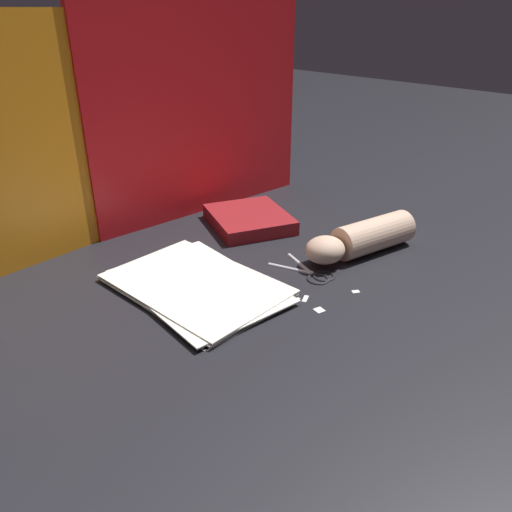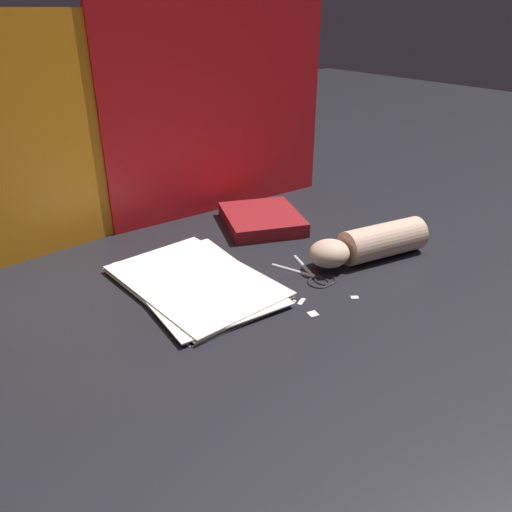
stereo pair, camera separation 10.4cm
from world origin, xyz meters
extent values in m
plane|color=black|center=(0.00, 0.00, 0.00)|extent=(6.00, 6.00, 0.00)
cube|color=orange|center=(-0.18, 0.41, 0.26)|extent=(0.68, 0.10, 0.52)
cube|color=red|center=(0.19, 0.41, 0.29)|extent=(0.67, 0.03, 0.57)
cube|color=white|center=(-0.10, 0.06, 0.00)|extent=(0.25, 0.37, 0.00)
cube|color=white|center=(-0.10, 0.05, 0.00)|extent=(0.26, 0.37, 0.00)
cube|color=white|center=(-0.10, 0.06, 0.01)|extent=(0.27, 0.38, 0.00)
cube|color=white|center=(-0.10, 0.05, 0.01)|extent=(0.25, 0.37, 0.00)
cube|color=white|center=(-0.10, 0.06, 0.01)|extent=(0.28, 0.38, 0.00)
cube|color=maroon|center=(0.20, 0.24, 0.02)|extent=(0.25, 0.27, 0.04)
sphere|color=silver|center=(0.13, -0.06, 0.00)|extent=(0.01, 0.01, 0.01)
cylinder|color=silver|center=(0.11, -0.01, 0.00)|extent=(0.05, 0.10, 0.01)
torus|color=black|center=(0.14, -0.09, 0.00)|extent=(0.07, 0.07, 0.01)
cylinder|color=silver|center=(0.14, -0.01, 0.00)|extent=(0.04, 0.10, 0.01)
torus|color=black|center=(0.12, -0.09, 0.00)|extent=(0.06, 0.06, 0.01)
cylinder|color=beige|center=(0.33, -0.07, 0.04)|extent=(0.22, 0.11, 0.08)
ellipsoid|color=beige|center=(0.18, -0.05, 0.04)|extent=(0.10, 0.10, 0.06)
cube|color=white|center=(0.03, -0.17, 0.00)|extent=(0.02, 0.02, 0.00)
cube|color=white|center=(0.14, -0.17, 0.00)|extent=(0.02, 0.02, 0.00)
cube|color=white|center=(0.04, -0.12, 0.00)|extent=(0.03, 0.02, 0.00)
camera|label=1|loc=(-0.60, -0.70, 0.52)|focal=35.00mm
camera|label=2|loc=(-0.52, -0.76, 0.52)|focal=35.00mm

